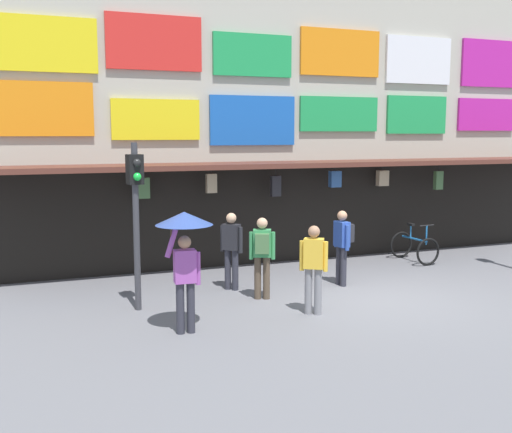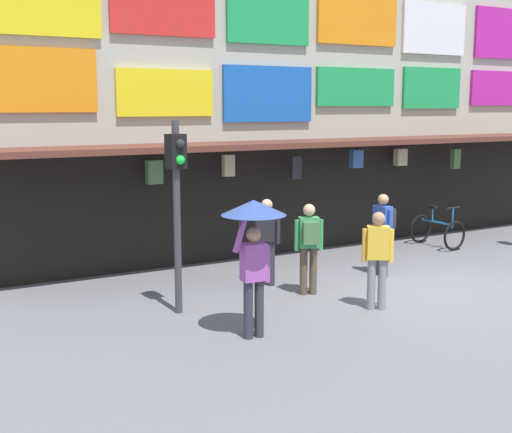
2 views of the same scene
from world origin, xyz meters
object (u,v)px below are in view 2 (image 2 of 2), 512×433
(traffic_light_near, at_px, (177,186))
(bicycle_parked, at_px, (437,231))
(pedestrian_in_blue, at_px, (378,255))
(pedestrian_in_yellow, at_px, (383,228))
(pedestrian_in_purple, at_px, (267,237))
(pedestrian_in_white, at_px, (309,242))
(pedestrian_with_umbrella, at_px, (254,230))

(traffic_light_near, xyz_separation_m, bicycle_parked, (7.61, 1.81, -1.75))
(pedestrian_in_blue, height_order, pedestrian_in_yellow, same)
(traffic_light_near, xyz_separation_m, pedestrian_in_purple, (2.16, 0.79, -1.19))
(bicycle_parked, xyz_separation_m, pedestrian_in_purple, (-5.45, -1.01, 0.55))
(traffic_light_near, height_order, pedestrian_in_white, traffic_light_near)
(bicycle_parked, distance_m, pedestrian_in_white, 5.51)
(pedestrian_in_white, bearing_deg, traffic_light_near, 176.39)
(traffic_light_near, relative_size, bicycle_parked, 2.68)
(traffic_light_near, height_order, pedestrian_in_yellow, traffic_light_near)
(pedestrian_in_blue, bearing_deg, traffic_light_near, 154.03)
(bicycle_parked, relative_size, pedestrian_with_umbrella, 0.57)
(pedestrian_in_purple, relative_size, pedestrian_in_white, 1.00)
(pedestrian_in_blue, xyz_separation_m, pedestrian_in_purple, (-0.84, 2.26, 0.00))
(bicycle_parked, bearing_deg, pedestrian_in_purple, -169.47)
(pedestrian_in_blue, bearing_deg, pedestrian_in_purple, 110.51)
(traffic_light_near, distance_m, pedestrian_with_umbrella, 1.81)
(bicycle_parked, xyz_separation_m, pedestrian_with_umbrella, (-7.10, -3.47, 1.25))
(bicycle_parked, relative_size, pedestrian_in_white, 0.71)
(bicycle_parked, bearing_deg, traffic_light_near, -166.65)
(traffic_light_near, height_order, pedestrian_in_blue, traffic_light_near)
(traffic_light_near, height_order, pedestrian_in_purple, traffic_light_near)
(pedestrian_in_purple, bearing_deg, bicycle_parked, 10.53)
(traffic_light_near, bearing_deg, pedestrian_in_purple, 20.16)
(pedestrian_in_purple, xyz_separation_m, pedestrian_with_umbrella, (-1.66, -2.46, 0.69))
(traffic_light_near, height_order, bicycle_parked, traffic_light_near)
(pedestrian_in_yellow, height_order, pedestrian_in_white, same)
(bicycle_parked, bearing_deg, pedestrian_in_white, -159.00)
(bicycle_parked, distance_m, pedestrian_in_yellow, 3.43)
(pedestrian_in_white, bearing_deg, bicycle_parked, 21.00)
(bicycle_parked, bearing_deg, pedestrian_in_blue, -144.61)
(pedestrian_in_purple, bearing_deg, pedestrian_with_umbrella, -124.00)
(pedestrian_in_yellow, bearing_deg, bicycle_parked, 26.88)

